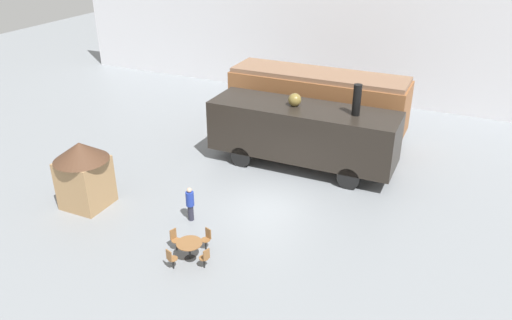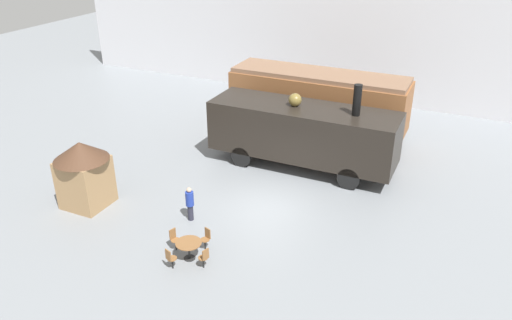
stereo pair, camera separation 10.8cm
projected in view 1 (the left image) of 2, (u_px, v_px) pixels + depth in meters
name	position (u px, v px, depth m)	size (l,w,h in m)	color
ground_plane	(266.00, 206.00, 21.97)	(80.00, 80.00, 0.00)	gray
backdrop_wall	(361.00, 35.00, 32.47)	(44.00, 0.15, 9.00)	silver
passenger_coach_wooden	(317.00, 98.00, 27.86)	(9.83, 2.77, 3.79)	brown
steam_locomotive	(303.00, 131.00, 24.55)	(9.25, 2.75, 4.66)	black
cafe_table_near	(189.00, 246.00, 18.33)	(0.97, 0.97, 0.71)	black
cafe_chair_0	(207.00, 237.00, 18.93)	(0.37, 0.39, 0.87)	black
cafe_chair_1	(175.00, 238.00, 18.89)	(0.39, 0.37, 0.87)	black
cafe_chair_2	(171.00, 258.00, 17.80)	(0.37, 0.39, 0.87)	black
cafe_chair_3	(205.00, 257.00, 17.84)	(0.39, 0.37, 0.87)	black
visitor_person	(190.00, 203.00, 20.59)	(0.34, 0.34, 1.53)	#262633
ticket_kiosk	(83.00, 171.00, 21.32)	(2.34, 2.34, 3.00)	#99754C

